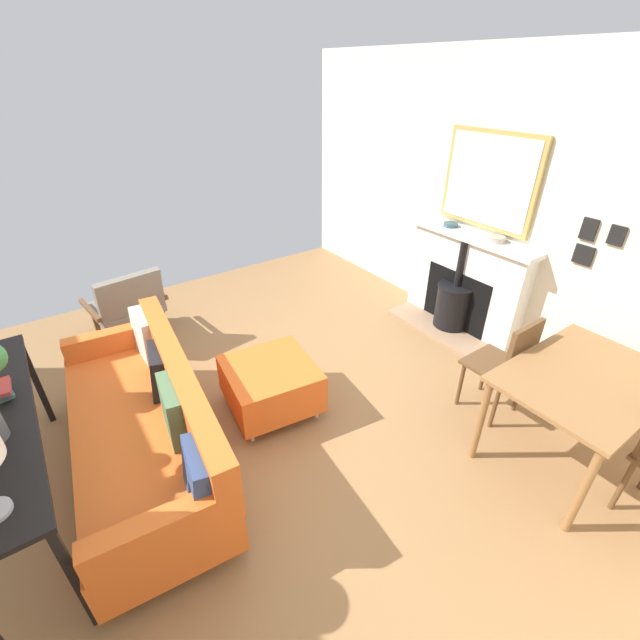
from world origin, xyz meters
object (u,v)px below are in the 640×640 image
object	(u,v)px
sofa	(148,424)
armchair_accent	(128,303)
ottoman	(271,383)
mantel_bowl_far	(497,239)
mantel_bowl_near	(451,224)
dining_chair_near_fireplace	(508,362)
fireplace	(462,288)
dining_table	(583,387)

from	to	relation	value
sofa	armchair_accent	distance (m)	1.69
ottoman	mantel_bowl_far	bearing A→B (deg)	173.66
mantel_bowl_near	armchair_accent	xyz separation A→B (m)	(2.95, -1.38, -0.61)
mantel_bowl_near	sofa	size ratio (longest dim) A/B	0.07
sofa	ottoman	xyz separation A→B (m)	(-0.94, -0.00, -0.09)
sofa	dining_chair_near_fireplace	size ratio (longest dim) A/B	2.37
fireplace	dining_chair_near_fireplace	bearing A→B (deg)	52.52
mantel_bowl_far	dining_table	world-z (taller)	mantel_bowl_far
fireplace	mantel_bowl_near	bearing A→B (deg)	-94.05
armchair_accent	ottoman	bearing A→B (deg)	111.30
mantel_bowl_near	mantel_bowl_far	world-z (taller)	mantel_bowl_far
fireplace	mantel_bowl_far	bearing A→B (deg)	94.32
ottoman	dining_table	xyz separation A→B (m)	(-1.44, 1.62, 0.38)
mantel_bowl_near	dining_chair_near_fireplace	size ratio (longest dim) A/B	0.16
mantel_bowl_far	sofa	xyz separation A→B (m)	(3.24, -0.25, -0.71)
mantel_bowl_far	ottoman	world-z (taller)	mantel_bowl_far
mantel_bowl_near	dining_table	xyz separation A→B (m)	(0.86, 1.90, -0.41)
dining_chair_near_fireplace	sofa	bearing A→B (deg)	-24.52
fireplace	mantel_bowl_near	world-z (taller)	mantel_bowl_near
mantel_bowl_far	armchair_accent	xyz separation A→B (m)	(2.95, -1.92, -0.62)
mantel_bowl_far	dining_table	bearing A→B (deg)	57.72
armchair_accent	dining_table	distance (m)	3.89
mantel_bowl_far	mantel_bowl_near	bearing A→B (deg)	-90.00
fireplace	mantel_bowl_far	xyz separation A→B (m)	(-0.02, 0.26, 0.60)
fireplace	mantel_bowl_far	distance (m)	0.66
mantel_bowl_near	mantel_bowl_far	size ratio (longest dim) A/B	0.93
mantel_bowl_near	ottoman	size ratio (longest dim) A/B	0.19
sofa	mantel_bowl_far	bearing A→B (deg)	175.52
dining_table	sofa	bearing A→B (deg)	-34.16
ottoman	dining_chair_near_fireplace	bearing A→B (deg)	142.96
sofa	dining_table	size ratio (longest dim) A/B	1.84
sofa	ottoman	bearing A→B (deg)	-179.90
mantel_bowl_far	sofa	bearing A→B (deg)	-4.48
mantel_bowl_near	armchair_accent	world-z (taller)	mantel_bowl_near
sofa	mantel_bowl_near	bearing A→B (deg)	-174.96
fireplace	sofa	size ratio (longest dim) A/B	0.67
armchair_accent	dining_table	xyz separation A→B (m)	(-2.09, 3.28, 0.19)
armchair_accent	mantel_bowl_far	bearing A→B (deg)	146.98
fireplace	ottoman	world-z (taller)	fireplace
fireplace	dining_chair_near_fireplace	xyz separation A→B (m)	(0.84, 1.10, 0.06)
mantel_bowl_near	mantel_bowl_far	xyz separation A→B (m)	(0.00, 0.54, 0.01)
mantel_bowl_near	dining_chair_near_fireplace	world-z (taller)	mantel_bowl_near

